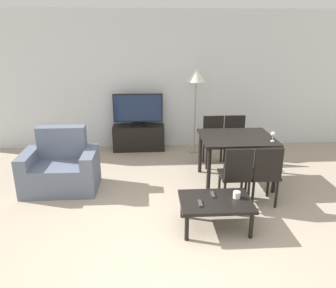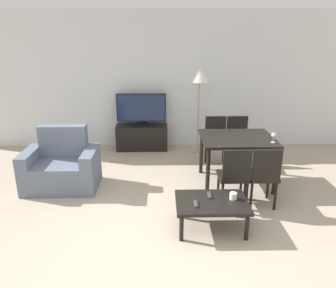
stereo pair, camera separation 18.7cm
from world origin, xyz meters
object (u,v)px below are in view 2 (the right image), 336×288
Objects in this scene: coffee_table at (212,204)px; tv_stand at (142,137)px; dining_table at (237,143)px; dining_chair_far_left at (216,139)px; cup_white_near at (233,196)px; tv at (141,110)px; dining_chair_near_right at (263,174)px; remote_secondary at (209,195)px; floor_lamp at (199,79)px; armchair at (62,167)px; wine_glass_left at (274,136)px; remote_primary at (196,204)px; dining_chair_near at (234,174)px; dining_chair_far at (238,139)px.

tv_stand is at bearing 108.97° from coffee_table.
dining_chair_far_left reaches higher than dining_table.
dining_chair_far_left is at bearing 86.91° from cup_white_near.
tv reaches higher than dining_table.
dining_chair_near_right is at bearing 43.02° from cup_white_near.
dining_chair_far_left is at bearing 78.69° from remote_secondary.
cup_white_near is at bearing -16.95° from remote_secondary.
dining_chair_far_left is 0.53× the size of floor_lamp.
dining_chair_near_right is (1.75, -2.38, -0.34)m from tv.
wine_glass_left is at bearing -3.44° from armchair.
dining_table is at bearing -75.90° from dining_chair_far_left.
remote_primary is 0.28m from remote_secondary.
tv_stand is at bearing 113.77° from cup_white_near.
cup_white_near is (-0.30, -1.23, -0.25)m from dining_table.
remote_secondary is (-0.58, -1.15, -0.28)m from dining_table.
coffee_table is at bearing -83.61° from remote_secondary.
dining_chair_near is at bearing -60.29° from tv_stand.
floor_lamp reaches higher than dining_chair_far_left.
coffee_table is at bearing -171.27° from cup_white_near.
remote_secondary is (-0.38, -1.91, -0.11)m from dining_chair_far_left.
dining_chair_near_right reaches higher than dining_table.
dining_chair_near_right is 0.86m from remote_secondary.
dining_chair_far is 2.06m from cup_white_near.
dining_chair_near is at bearing 44.57° from remote_secondary.
dining_chair_far is at bearing -46.13° from floor_lamp.
dining_chair_far is 5.94× the size of wine_glass_left.
armchair is 0.98× the size of dining_table.
armchair reaches higher than coffee_table.
floor_lamp is at bearing 87.11° from remote_secondary.
dining_chair_far_left is (0.00, 1.54, 0.00)m from dining_chair_near.
tv is at bearing 148.13° from dining_chair_far_left.
dining_chair_near is at bearing 76.84° from cup_white_near.
remote_primary is at bearing -114.23° from dining_chair_far.
tv is 1.13× the size of coffee_table.
tv_stand is at bearing 154.10° from dining_chair_far.
coffee_table is at bearing -100.26° from dining_chair_far_left.
dining_chair_far_left is at bearing -31.94° from tv_stand.
dining_chair_near_right is at bearing 0.00° from dining_chair_near.
dining_chair_near_right is at bearing 31.60° from remote_primary.
coffee_table is 0.99× the size of dining_chair_near.
remote_primary is at bearing -119.37° from dining_table.
floor_lamp is at bearing 118.02° from wine_glass_left.
dining_chair_near is at bearing -104.10° from dining_chair_far.
remote_primary is at bearing -164.58° from cup_white_near.
dining_chair_near_right reaches higher than cup_white_near.
dining_chair_far_left is at bearing 122.21° from wine_glass_left.
floor_lamp is (1.11, -0.18, 1.19)m from tv_stand.
coffee_table is 0.92m from dining_chair_near_right.
tv reaches higher than remote_primary.
floor_lamp reaches higher than tv.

